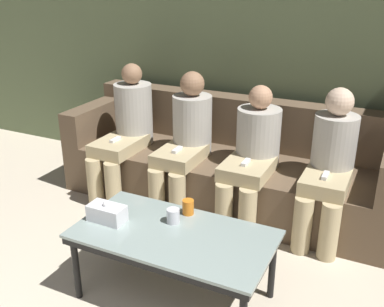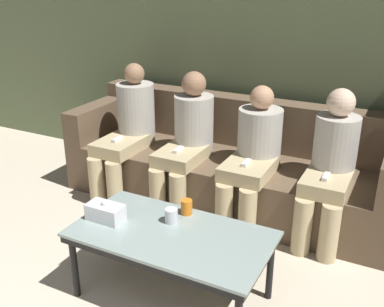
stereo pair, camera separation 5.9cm
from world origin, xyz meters
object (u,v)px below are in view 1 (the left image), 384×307
couch (228,165)px  tissue_box (107,213)px  seated_person_left_end (127,128)px  seated_person_mid_right (253,152)px  cup_near_left (173,216)px  seated_person_right_end (330,162)px  seated_person_mid_left (186,138)px  cup_near_right (188,207)px  coffee_table (174,239)px

couch → tissue_box: bearing=-99.2°
couch → seated_person_left_end: 0.92m
tissue_box → seated_person_mid_right: size_ratio=0.21×
cup_near_left → seated_person_right_end: 1.23m
couch → seated_person_mid_left: 0.45m
cup_near_right → tissue_box: (-0.39, -0.28, 0.01)m
seated_person_mid_left → seated_person_mid_right: seated_person_mid_left is taller
couch → seated_person_mid_right: 0.44m
seated_person_right_end → cup_near_right: bearing=-127.5°
couch → seated_person_mid_left: seated_person_mid_left is taller
cup_near_right → cup_near_left: bearing=-104.5°
cup_near_left → seated_person_right_end: (0.71, 1.01, 0.08)m
coffee_table → seated_person_mid_left: (-0.47, 1.10, 0.18)m
cup_near_right → couch: bearing=98.9°
cup_near_right → seated_person_right_end: bearing=52.5°
couch → tissue_box: (-0.22, -1.38, 0.19)m
cup_near_right → seated_person_mid_right: 0.88m
seated_person_right_end → seated_person_left_end: bearing=-179.5°
cup_near_right → seated_person_mid_left: 0.99m
tissue_box → seated_person_mid_left: (-0.06, 1.16, 0.08)m
cup_near_left → seated_person_mid_left: (-0.42, 1.00, 0.09)m
couch → cup_near_left: 1.24m
cup_near_right → seated_person_right_end: size_ratio=0.09×
couch → cup_near_left: bearing=-83.6°
coffee_table → cup_near_left: bearing=119.1°
couch → cup_near_right: 1.12m
cup_near_left → coffee_table: bearing=-60.9°
couch → cup_near_left: couch is taller
seated_person_left_end → coffee_table: bearing=-46.5°
couch → seated_person_mid_left: bearing=-142.0°
cup_near_right → seated_person_mid_right: size_ratio=0.09×
couch → cup_near_right: size_ratio=29.45×
seated_person_left_end → seated_person_mid_right: (1.13, 0.01, -0.03)m
seated_person_mid_left → seated_person_mid_right: 0.56m
couch → tissue_box: size_ratio=12.32×
cup_near_left → seated_person_mid_left: bearing=112.7°
couch → seated_person_right_end: size_ratio=2.50×
couch → seated_person_right_end: bearing=-14.2°
cup_near_left → seated_person_mid_left: seated_person_mid_left is taller
couch → cup_near_right: bearing=-81.1°
seated_person_right_end → couch: bearing=165.8°
cup_near_right → seated_person_right_end: (0.67, 0.88, 0.08)m
coffee_table → seated_person_mid_right: 1.11m
couch → seated_person_mid_right: seated_person_mid_right is taller
seated_person_left_end → seated_person_mid_right: 1.13m
seated_person_left_end → tissue_box: bearing=-61.6°
cup_near_left → seated_person_mid_right: 1.01m
seated_person_mid_right → seated_person_right_end: (0.56, 0.01, 0.02)m
coffee_table → tissue_box: size_ratio=5.14×
couch → seated_person_left_end: seated_person_left_end is taller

